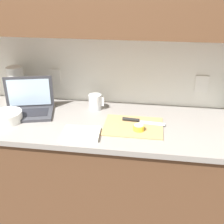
# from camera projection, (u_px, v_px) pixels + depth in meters

# --- Properties ---
(ground_plane) EXTENTS (12.00, 12.00, 0.00)m
(ground_plane) POSITION_uv_depth(u_px,v_px,m) (93.00, 220.00, 2.23)
(ground_plane) COLOR #564C47
(ground_plane) RESTS_ON ground
(wall_back) EXTENTS (5.20, 0.38, 2.60)m
(wall_back) POSITION_uv_depth(u_px,v_px,m) (94.00, 10.00, 1.80)
(wall_back) COLOR white
(wall_back) RESTS_ON ground_plane
(counter_unit) EXTENTS (2.56, 0.66, 0.89)m
(counter_unit) POSITION_uv_depth(u_px,v_px,m) (88.00, 174.00, 2.04)
(counter_unit) COLOR brown
(counter_unit) RESTS_ON ground_plane
(laptop) EXTENTS (0.37, 0.30, 0.24)m
(laptop) POSITION_uv_depth(u_px,v_px,m) (29.00, 105.00, 1.94)
(laptop) COLOR #333338
(laptop) RESTS_ON counter_unit
(cutting_board) EXTENTS (0.37, 0.28, 0.01)m
(cutting_board) POSITION_uv_depth(u_px,v_px,m) (133.00, 126.00, 1.77)
(cutting_board) COLOR tan
(cutting_board) RESTS_ON counter_unit
(knife) EXTENTS (0.28, 0.05, 0.02)m
(knife) POSITION_uv_depth(u_px,v_px,m) (136.00, 120.00, 1.82)
(knife) COLOR silver
(knife) RESTS_ON cutting_board
(lemon_half_cut) EXTENTS (0.07, 0.07, 0.04)m
(lemon_half_cut) POSITION_uv_depth(u_px,v_px,m) (139.00, 128.00, 1.71)
(lemon_half_cut) COLOR yellow
(lemon_half_cut) RESTS_ON cutting_board
(measuring_cup) EXTENTS (0.11, 0.09, 0.11)m
(measuring_cup) POSITION_uv_depth(u_px,v_px,m) (95.00, 102.00, 1.99)
(measuring_cup) COLOR silver
(measuring_cup) RESTS_ON counter_unit
(bowl_white) EXTENTS (0.19, 0.19, 0.07)m
(bowl_white) POSITION_uv_depth(u_px,v_px,m) (7.00, 117.00, 1.83)
(bowl_white) COLOR white
(bowl_white) RESTS_ON counter_unit
(paper_towel_roll) EXTENTS (0.12, 0.12, 0.27)m
(paper_towel_roll) POSITION_uv_depth(u_px,v_px,m) (17.00, 84.00, 2.10)
(paper_towel_roll) COLOR white
(paper_towel_roll) RESTS_ON counter_unit
(dish_towel) EXTENTS (0.23, 0.17, 0.02)m
(dish_towel) POSITION_uv_depth(u_px,v_px,m) (82.00, 134.00, 1.67)
(dish_towel) COLOR silver
(dish_towel) RESTS_ON counter_unit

